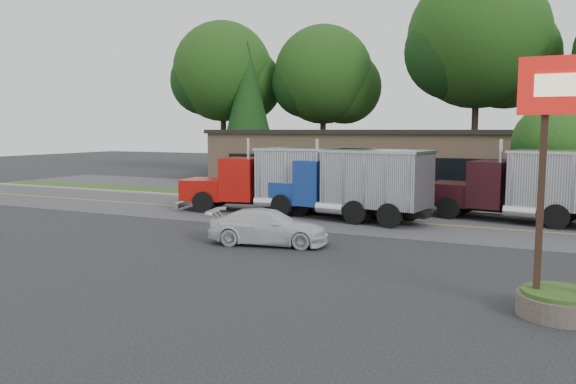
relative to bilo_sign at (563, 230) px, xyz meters
name	(u,v)px	position (x,y,z in m)	size (l,w,h in m)	color
ground	(228,253)	(-10.50, 2.50, -2.02)	(140.00, 140.00, 0.00)	#38383E
road	(323,217)	(-10.50, 11.50, -2.02)	(60.00, 8.00, 0.02)	#59595E
center_line	(323,217)	(-10.50, 11.50, -2.02)	(60.00, 0.12, 0.01)	gold
curb	(350,206)	(-10.50, 15.70, -2.02)	(60.00, 0.30, 0.12)	#9E9E99
grass_verge	(360,203)	(-10.50, 17.50, -2.02)	(60.00, 3.40, 0.03)	#2E4C1A
far_parking	(383,194)	(-10.50, 22.50, -2.02)	(60.00, 7.00, 0.02)	#59595E
strip_mall	(432,160)	(-8.50, 28.50, -0.02)	(32.00, 12.00, 4.00)	tan
bilo_sign	(563,230)	(0.00, 0.00, 0.00)	(2.20, 1.90, 5.95)	#6B6054
tree_far_a	(225,76)	(-30.34, 34.63, 7.55)	(10.52, 9.90, 15.01)	#382619
tree_far_b	(325,79)	(-20.35, 36.62, 7.04)	(9.95, 9.37, 14.20)	#382619
tree_far_c	(480,45)	(-6.31, 36.65, 9.37)	(12.51, 11.77, 17.84)	#382619
evergreen_left	(248,102)	(-26.50, 32.50, 4.87)	(5.52, 5.52, 12.54)	#382619
tree_verge	(550,145)	(-0.44, 17.55, 1.49)	(3.88, 3.65, 5.53)	#382619
dump_truck_red	(289,178)	(-12.64, 12.12, -0.21)	(10.39, 4.57, 3.36)	black
dump_truck_blue	(355,183)	(-8.75, 11.20, -0.22)	(8.38, 3.78, 3.36)	black
dump_truck_maroon	(546,185)	(-0.52, 13.77, -0.21)	(9.82, 4.29, 3.36)	black
rally_car	(268,227)	(-9.88, 4.42, -1.37)	(1.84, 4.53, 1.31)	silver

